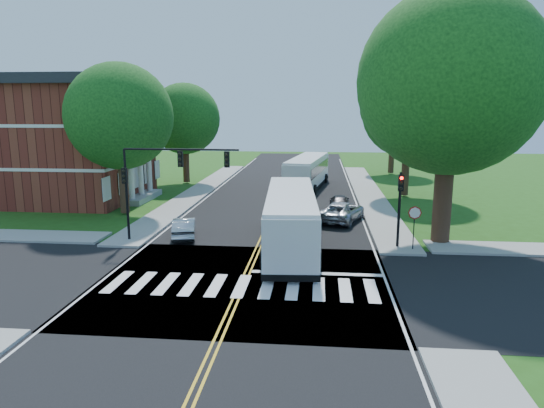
# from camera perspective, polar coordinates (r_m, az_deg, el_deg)

# --- Properties ---
(ground) EXTENTS (140.00, 140.00, 0.00)m
(ground) POSITION_cam_1_polar(r_m,az_deg,el_deg) (23.44, -3.42, -9.20)
(ground) COLOR #224E13
(ground) RESTS_ON ground
(road) EXTENTS (14.00, 96.00, 0.01)m
(road) POSITION_cam_1_polar(r_m,az_deg,el_deg) (40.67, 0.52, -0.33)
(road) COLOR black
(road) RESTS_ON ground
(cross_road) EXTENTS (60.00, 12.00, 0.01)m
(cross_road) POSITION_cam_1_polar(r_m,az_deg,el_deg) (23.44, -3.42, -9.19)
(cross_road) COLOR black
(cross_road) RESTS_ON ground
(center_line) EXTENTS (0.36, 70.00, 0.01)m
(center_line) POSITION_cam_1_polar(r_m,az_deg,el_deg) (44.58, 0.97, 0.71)
(center_line) COLOR gold
(center_line) RESTS_ON road
(edge_line_w) EXTENTS (0.12, 70.00, 0.01)m
(edge_line_w) POSITION_cam_1_polar(r_m,az_deg,el_deg) (45.62, -7.57, 0.85)
(edge_line_w) COLOR silver
(edge_line_w) RESTS_ON road
(edge_line_e) EXTENTS (0.12, 70.00, 0.01)m
(edge_line_e) POSITION_cam_1_polar(r_m,az_deg,el_deg) (44.56, 9.72, 0.54)
(edge_line_e) COLOR silver
(edge_line_e) RESTS_ON road
(crosswalk) EXTENTS (12.60, 3.00, 0.01)m
(crosswalk) POSITION_cam_1_polar(r_m,az_deg,el_deg) (22.97, -3.61, -9.60)
(crosswalk) COLOR silver
(crosswalk) RESTS_ON road
(stop_bar) EXTENTS (6.60, 0.40, 0.01)m
(stop_bar) POSITION_cam_1_polar(r_m,az_deg,el_deg) (24.68, 5.31, -8.12)
(stop_bar) COLOR silver
(stop_bar) RESTS_ON road
(sidewalk_nw) EXTENTS (2.60, 40.00, 0.15)m
(sidewalk_nw) POSITION_cam_1_polar(r_m,az_deg,el_deg) (48.83, -8.50, 1.59)
(sidewalk_nw) COLOR gray
(sidewalk_nw) RESTS_ON ground
(sidewalk_ne) EXTENTS (2.60, 40.00, 0.15)m
(sidewalk_ne) POSITION_cam_1_polar(r_m,az_deg,el_deg) (47.63, 11.27, 1.25)
(sidewalk_ne) COLOR gray
(sidewalk_ne) RESTS_ON ground
(tree_ne_big) EXTENTS (10.80, 10.80, 14.91)m
(tree_ne_big) POSITION_cam_1_polar(r_m,az_deg,el_deg) (30.65, 20.29, 13.27)
(tree_ne_big) COLOR #362115
(tree_ne_big) RESTS_ON ground
(tree_west_near) EXTENTS (8.00, 8.00, 11.40)m
(tree_west_near) POSITION_cam_1_polar(r_m,az_deg,el_deg) (38.71, -17.49, 9.78)
(tree_west_near) COLOR #362115
(tree_west_near) RESTS_ON ground
(tree_west_far) EXTENTS (7.60, 7.60, 10.67)m
(tree_west_far) POSITION_cam_1_polar(r_m,az_deg,el_deg) (53.69, -10.25, 9.83)
(tree_west_far) COLOR #362115
(tree_west_far) RESTS_ON ground
(tree_east_mid) EXTENTS (8.40, 8.40, 11.93)m
(tree_east_mid) POSITION_cam_1_polar(r_m,az_deg,el_deg) (46.38, 15.77, 10.45)
(tree_east_mid) COLOR #362115
(tree_east_mid) RESTS_ON ground
(tree_east_far) EXTENTS (7.20, 7.20, 10.34)m
(tree_east_far) POSITION_cam_1_polar(r_m,az_deg,el_deg) (62.35, 14.07, 9.73)
(tree_east_far) COLOR #362115
(tree_east_far) RESTS_ON ground
(brick_building) EXTENTS (20.00, 13.00, 10.80)m
(brick_building) POSITION_cam_1_polar(r_m,az_deg,el_deg) (48.92, -26.00, 6.90)
(brick_building) COLOR maroon
(brick_building) RESTS_ON ground
(signal_nw) EXTENTS (7.15, 0.46, 5.66)m
(signal_nw) POSITION_cam_1_polar(r_m,az_deg,el_deg) (29.87, -12.76, 3.66)
(signal_nw) COLOR black
(signal_nw) RESTS_ON ground
(signal_ne) EXTENTS (0.30, 0.46, 4.40)m
(signal_ne) POSITION_cam_1_polar(r_m,az_deg,el_deg) (28.99, 14.81, 0.51)
(signal_ne) COLOR black
(signal_ne) RESTS_ON ground
(stop_sign) EXTENTS (0.76, 0.08, 2.53)m
(stop_sign) POSITION_cam_1_polar(r_m,az_deg,el_deg) (28.87, 16.42, -1.51)
(stop_sign) COLOR black
(stop_sign) RESTS_ON ground
(bus_lead) EXTENTS (3.71, 13.02, 3.33)m
(bus_lead) POSITION_cam_1_polar(r_m,az_deg,el_deg) (28.63, 2.20, -1.69)
(bus_lead) COLOR silver
(bus_lead) RESTS_ON road
(bus_follow) EXTENTS (4.49, 12.66, 3.21)m
(bus_follow) POSITION_cam_1_polar(r_m,az_deg,el_deg) (49.99, 4.19, 3.79)
(bus_follow) COLOR silver
(bus_follow) RESTS_ON road
(hatchback) EXTENTS (2.24, 4.15, 1.30)m
(hatchback) POSITION_cam_1_polar(r_m,az_deg,el_deg) (31.47, -10.27, -2.75)
(hatchback) COLOR #AFB2B6
(hatchback) RESTS_ON road
(suv) EXTENTS (3.97, 5.67, 1.44)m
(suv) POSITION_cam_1_polar(r_m,az_deg,el_deg) (35.76, 8.20, -0.88)
(suv) COLOR #A8A9AF
(suv) RESTS_ON road
(dark_sedan) EXTENTS (1.61, 3.88, 1.12)m
(dark_sedan) POSITION_cam_1_polar(r_m,az_deg,el_deg) (40.25, 7.97, 0.26)
(dark_sedan) COLOR black
(dark_sedan) RESTS_ON road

